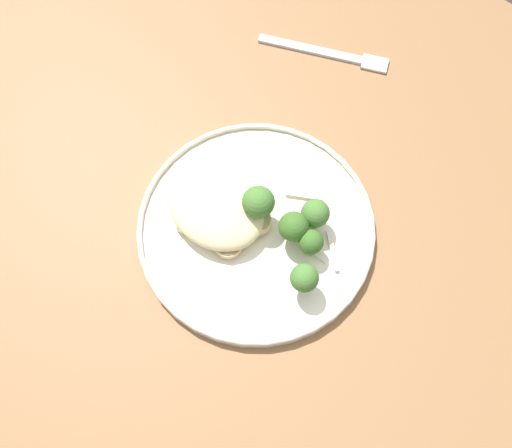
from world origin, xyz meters
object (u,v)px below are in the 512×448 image
dinner_plate (256,228)px  seared_scallop_front_small (259,221)px  seared_scallop_half_hidden (236,213)px  broccoli_floret_beside_noodles (258,203)px  dinner_fork (328,53)px  broccoli_floret_left_leaning (311,243)px  seared_scallop_tilted_round (233,185)px  seared_scallop_center_golden (203,192)px  broccoli_floret_tall_stalk (293,227)px  broccoli_floret_right_tilted (315,214)px  seared_scallop_right_edge (213,214)px  seared_scallop_rear_pale (228,244)px  seared_scallop_on_noodles (185,221)px  broccoli_floret_small_sprig (304,278)px

dinner_plate → seared_scallop_front_small: 0.01m
seared_scallop_half_hidden → seared_scallop_front_small: same height
dinner_plate → broccoli_floret_beside_noodles: size_ratio=4.68×
dinner_fork → broccoli_floret_left_leaning: bearing=122.9°
dinner_fork → seared_scallop_half_hidden: bearing=103.9°
seared_scallop_tilted_round → broccoli_floret_beside_noodles: size_ratio=0.48×
seared_scallop_tilted_round → seared_scallop_front_small: (-0.06, 0.02, 0.00)m
seared_scallop_center_golden → dinner_fork: (0.02, -0.28, -0.02)m
broccoli_floret_tall_stalk → dinner_fork: 0.29m
broccoli_floret_right_tilted → seared_scallop_right_edge: bearing=35.7°
seared_scallop_half_hidden → broccoli_floret_beside_noodles: size_ratio=0.50×
seared_scallop_rear_pale → broccoli_floret_tall_stalk: bearing=-130.2°
seared_scallop_on_noodles → dinner_plate: bearing=-141.8°
seared_scallop_right_edge → broccoli_floret_left_leaning: (-0.12, -0.04, 0.02)m
seared_scallop_rear_pale → dinner_fork: seared_scallop_rear_pale is taller
seared_scallop_tilted_round → broccoli_floret_left_leaning: size_ratio=0.69×
broccoli_floret_right_tilted → seared_scallop_rear_pale: bearing=56.6°
seared_scallop_tilted_round → broccoli_floret_tall_stalk: broccoli_floret_tall_stalk is taller
seared_scallop_rear_pale → broccoli_floret_small_sprig: 0.10m
broccoli_floret_right_tilted → seared_scallop_on_noodles: bearing=40.6°
seared_scallop_front_small → broccoli_floret_beside_noodles: broccoli_floret_beside_noodles is taller
seared_scallop_tilted_round → broccoli_floret_beside_noodles: broccoli_floret_beside_noodles is taller
seared_scallop_rear_pale → broccoli_floret_tall_stalk: size_ratio=0.66×
seared_scallop_on_noodles → broccoli_floret_beside_noodles: size_ratio=0.43×
dinner_plate → seared_scallop_front_small: (-0.00, -0.00, 0.01)m
seared_scallop_rear_pale → broccoli_floret_right_tilted: size_ratio=0.67×
seared_scallop_right_edge → broccoli_floret_right_tilted: 0.12m
broccoli_floret_beside_noodles → seared_scallop_half_hidden: bearing=42.1°
seared_scallop_front_small → broccoli_floret_small_sprig: 0.09m
seared_scallop_half_hidden → broccoli_floret_beside_noodles: (-0.02, -0.02, 0.03)m
seared_scallop_front_small → broccoli_floret_small_sprig: bearing=163.4°
seared_scallop_tilted_round → seared_scallop_right_edge: bearing=98.8°
seared_scallop_right_edge → broccoli_floret_tall_stalk: bearing=-155.4°
seared_scallop_right_edge → broccoli_floret_right_tilted: bearing=-144.3°
broccoli_floret_beside_noodles → broccoli_floret_right_tilted: bearing=-148.5°
seared_scallop_half_hidden → broccoli_floret_beside_noodles: bearing=-137.9°
seared_scallop_center_golden → broccoli_floret_tall_stalk: (-0.12, -0.03, 0.02)m
seared_scallop_tilted_round → broccoli_floret_small_sprig: 0.15m
seared_scallop_rear_pale → dinner_fork: bearing=-74.4°
seared_scallop_front_small → broccoli_floret_right_tilted: bearing=-138.4°
broccoli_floret_tall_stalk → seared_scallop_front_small: bearing=18.8°
seared_scallop_tilted_round → seared_scallop_front_small: bearing=162.3°
broccoli_floret_left_leaning → seared_scallop_rear_pale: bearing=38.0°
seared_scallop_center_golden → broccoli_floret_left_leaning: 0.15m
seared_scallop_rear_pale → broccoli_floret_right_tilted: broccoli_floret_right_tilted is taller
seared_scallop_rear_pale → broccoli_floret_left_leaning: 0.10m
seared_scallop_rear_pale → broccoli_floret_right_tilted: bearing=-123.4°
seared_scallop_tilted_round → broccoli_floret_right_tilted: size_ratio=0.59×
broccoli_floret_right_tilted → broccoli_floret_left_leaning: 0.03m
broccoli_floret_tall_stalk → seared_scallop_tilted_round: bearing=-2.5°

